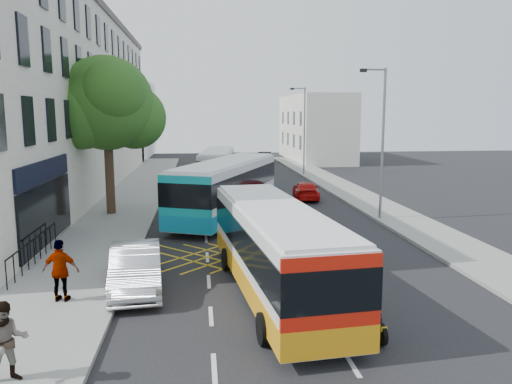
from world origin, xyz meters
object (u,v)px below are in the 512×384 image
object	(u,v)px
lamp_far	(303,126)
distant_car_silver	(257,163)
lamp_near	(381,136)
motorbike	(370,305)
street_tree	(106,104)
distant_car_grey	(236,158)
red_hatchback	(306,190)
parked_car_blue	(137,269)
bus_mid	(226,188)
pedestrian_far	(61,271)
bus_near	(275,249)
pedestrian_near	(7,342)
distant_car_dark	(264,158)
bus_far	(217,166)
parked_car_silver	(136,268)

from	to	relation	value
lamp_far	distant_car_silver	bearing A→B (deg)	124.85
lamp_near	motorbike	world-z (taller)	lamp_near
street_tree	distant_car_grey	size ratio (longest dim) A/B	1.90
red_hatchback	distant_car_grey	distance (m)	24.97
parked_car_blue	bus_mid	bearing A→B (deg)	67.14
pedestrian_far	bus_near	bearing A→B (deg)	-169.38
street_tree	red_hatchback	world-z (taller)	street_tree
distant_car_silver	pedestrian_near	distance (m)	41.87
bus_mid	lamp_far	bearing A→B (deg)	88.68
lamp_near	lamp_far	distance (m)	20.00
red_hatchback	distant_car_grey	world-z (taller)	distant_car_grey
red_hatchback	distant_car_dark	bearing A→B (deg)	-83.00
bus_far	distant_car_grey	bearing A→B (deg)	87.03
bus_near	distant_car_dark	bearing A→B (deg)	77.38
distant_car_dark	pedestrian_near	size ratio (longest dim) A/B	2.35
distant_car_dark	parked_car_blue	bearing A→B (deg)	80.32
bus_far	parked_car_blue	size ratio (longest dim) A/B	2.75
distant_car_dark	pedestrian_near	distance (m)	48.61
parked_car_blue	distant_car_dark	size ratio (longest dim) A/B	0.89
pedestrian_far	bus_mid	bearing A→B (deg)	-105.94
bus_mid	motorbike	world-z (taller)	bus_mid
bus_near	pedestrian_far	world-z (taller)	bus_near
bus_mid	bus_far	distance (m)	13.79
motorbike	distant_car_silver	world-z (taller)	motorbike
street_tree	distant_car_dark	bearing A→B (deg)	66.39
parked_car_silver	bus_mid	bearing A→B (deg)	66.50
parked_car_blue	pedestrian_near	distance (m)	6.42
distant_car_grey	pedestrian_near	xyz separation A→B (m)	(-8.37, -47.34, 0.40)
distant_car_grey	bus_mid	bearing A→B (deg)	-87.58
motorbike	pedestrian_far	bearing A→B (deg)	153.04
bus_far	parked_car_silver	world-z (taller)	bus_far
distant_car_grey	pedestrian_near	bearing A→B (deg)	-92.34
street_tree	motorbike	bearing A→B (deg)	-60.42
lamp_near	red_hatchback	size ratio (longest dim) A/B	1.95
distant_car_grey	motorbike	bearing A→B (deg)	-82.17
street_tree	distant_car_silver	bearing A→B (deg)	63.77
bus_mid	distant_car_silver	xyz separation A→B (m)	(4.47, 23.48, -0.97)
bus_mid	distant_car_silver	bearing A→B (deg)	102.10
lamp_near	parked_car_blue	distance (m)	15.50
red_hatchback	distant_car_silver	distance (m)	18.15
motorbike	street_tree	bearing A→B (deg)	111.83
pedestrian_near	pedestrian_far	xyz separation A→B (m)	(-0.12, 4.66, 0.07)
street_tree	parked_car_silver	xyz separation A→B (m)	(2.91, -12.49, -5.54)
pedestrian_near	parked_car_blue	bearing A→B (deg)	48.32
distant_car_silver	bus_near	bearing A→B (deg)	83.53
lamp_near	distant_car_dark	xyz separation A→B (m)	(-2.08, 31.85, -3.93)
street_tree	bus_mid	bearing A→B (deg)	-9.87
lamp_far	pedestrian_near	bearing A→B (deg)	-111.26
street_tree	lamp_near	xyz separation A→B (m)	(14.71, -2.97, -1.68)
motorbike	red_hatchback	xyz separation A→B (m)	(2.80, 20.87, -0.21)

